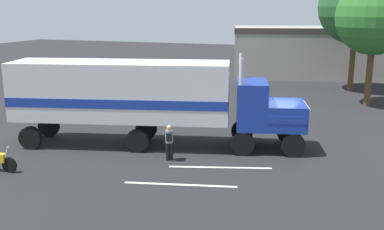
{
  "coord_description": "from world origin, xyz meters",
  "views": [
    {
      "loc": [
        3.49,
        -20.93,
        6.68
      ],
      "look_at": [
        -3.56,
        -1.09,
        1.6
      ],
      "focal_mm": 41.79,
      "sensor_mm": 36.0,
      "label": 1
    }
  ],
  "objects": [
    {
      "name": "person_bystander",
      "position": [
        -3.83,
        -3.35,
        0.89
      ],
      "size": [
        0.39,
        0.48,
        1.63
      ],
      "color": "black",
      "rests_on": "ground_plane"
    },
    {
      "name": "lane_stripe_mid",
      "position": [
        -2.35,
        -5.86,
        0.01
      ],
      "size": [
        4.32,
        1.18,
        0.01
      ],
      "primitive_type": "cube",
      "rotation": [
        0.0,
        0.0,
        0.23
      ],
      "color": "silver",
      "rests_on": "ground_plane"
    },
    {
      "name": "ground_plane",
      "position": [
        0.0,
        0.0,
        0.0
      ],
      "size": [
        120.0,
        120.0,
        0.0
      ],
      "primitive_type": "plane",
      "color": "#232326"
    },
    {
      "name": "building_backdrop",
      "position": [
        -0.38,
        24.11,
        2.63
      ],
      "size": [
        15.64,
        9.48,
        4.85
      ],
      "color": "#9E938C",
      "rests_on": "ground_plane"
    },
    {
      "name": "lane_stripe_near",
      "position": [
        -1.42,
        -3.5,
        0.01
      ],
      "size": [
        4.26,
        1.41,
        0.01
      ],
      "primitive_type": "cube",
      "rotation": [
        0.0,
        0.0,
        0.29
      ],
      "color": "silver",
      "rests_on": "ground_plane"
    },
    {
      "name": "semi_truck",
      "position": [
        -5.87,
        -1.66,
        2.52
      ],
      "size": [
        14.33,
        5.95,
        4.5
      ],
      "color": "#193399",
      "rests_on": "ground_plane"
    },
    {
      "name": "tree_left",
      "position": [
        4.78,
        11.92,
        6.06
      ],
      "size": [
        5.13,
        5.13,
        8.65
      ],
      "color": "brown",
      "rests_on": "ground_plane"
    },
    {
      "name": "tree_center",
      "position": [
        3.62,
        17.8,
        6.74
      ],
      "size": [
        6.02,
        6.02,
        9.77
      ],
      "color": "brown",
      "rests_on": "ground_plane"
    }
  ]
}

